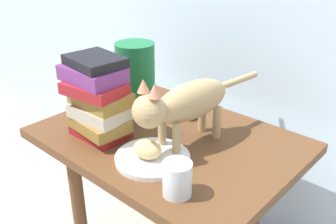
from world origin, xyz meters
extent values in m
cube|color=brown|center=(0.00, 0.00, 0.50)|extent=(0.76, 0.55, 0.03)
cylinder|color=brown|center=(-0.21, -0.21, 0.24)|extent=(0.04, 0.04, 0.49)
cylinder|color=brown|center=(-0.21, 0.21, 0.24)|extent=(0.04, 0.04, 0.49)
cylinder|color=brown|center=(0.21, 0.21, 0.24)|extent=(0.04, 0.04, 0.49)
cylinder|color=white|center=(0.06, -0.13, 0.52)|extent=(0.20, 0.20, 0.01)
ellipsoid|color=#E0BC7A|center=(0.05, -0.14, 0.56)|extent=(0.09, 0.08, 0.05)
cylinder|color=tan|center=(0.09, -0.07, 0.57)|extent=(0.02, 0.02, 0.10)
cylinder|color=tan|center=(0.03, -0.06, 0.57)|extent=(0.02, 0.02, 0.10)
cylinder|color=tan|center=(0.11, 0.09, 0.57)|extent=(0.02, 0.02, 0.10)
cylinder|color=tan|center=(0.05, 0.10, 0.57)|extent=(0.02, 0.02, 0.10)
ellipsoid|color=tan|center=(0.07, 0.02, 0.65)|extent=(0.12, 0.27, 0.11)
sphere|color=tan|center=(0.06, -0.13, 0.67)|extent=(0.09, 0.09, 0.09)
cone|color=#DD8460|center=(0.08, -0.14, 0.73)|extent=(0.03, 0.03, 0.03)
cone|color=#DD8460|center=(0.03, -0.13, 0.73)|extent=(0.03, 0.03, 0.03)
cylinder|color=tan|center=(0.10, 0.22, 0.66)|extent=(0.04, 0.16, 0.02)
cube|color=maroon|center=(-0.15, -0.13, 0.53)|extent=(0.16, 0.12, 0.03)
cube|color=olive|center=(-0.15, -0.14, 0.56)|extent=(0.18, 0.13, 0.04)
cube|color=#BCB299|center=(-0.15, -0.13, 0.60)|extent=(0.17, 0.13, 0.04)
cube|color=olive|center=(-0.15, -0.13, 0.64)|extent=(0.17, 0.12, 0.04)
cube|color=maroon|center=(-0.15, -0.14, 0.68)|extent=(0.18, 0.14, 0.03)
cube|color=#72337A|center=(-0.16, -0.14, 0.71)|extent=(0.18, 0.12, 0.04)
cube|color=black|center=(-0.16, -0.13, 0.75)|extent=(0.17, 0.14, 0.03)
cylinder|color=#196B38|center=(-0.21, 0.07, 0.63)|extent=(0.13, 0.13, 0.23)
cylinder|color=silver|center=(0.20, -0.19, 0.56)|extent=(0.07, 0.07, 0.08)
cylinder|color=silver|center=(0.20, -0.19, 0.54)|extent=(0.06, 0.06, 0.04)
cube|color=black|center=(-0.08, 0.15, 0.53)|extent=(0.15, 0.06, 0.02)
camera|label=1|loc=(0.68, -0.75, 1.08)|focal=40.85mm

